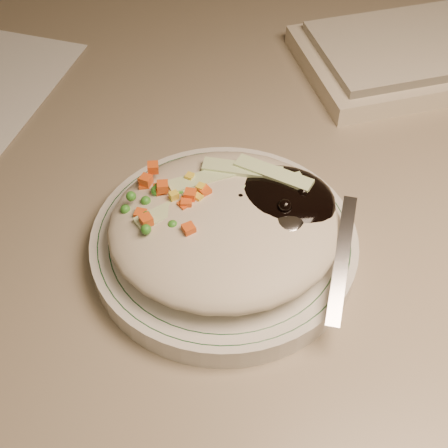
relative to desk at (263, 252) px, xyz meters
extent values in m
cube|color=gray|center=(0.00, 0.00, 0.18)|extent=(1.40, 0.70, 0.04)
cylinder|color=silver|center=(-0.07, -0.16, 0.21)|extent=(0.23, 0.23, 0.02)
torus|color=#144723|center=(-0.07, -0.16, 0.22)|extent=(0.22, 0.22, 0.00)
torus|color=#144723|center=(-0.07, -0.16, 0.22)|extent=(0.20, 0.20, 0.00)
ellipsoid|color=#BEB69A|center=(-0.07, -0.16, 0.24)|extent=(0.19, 0.18, 0.04)
ellipsoid|color=black|center=(-0.02, -0.15, 0.25)|extent=(0.10, 0.09, 0.03)
ellipsoid|color=orange|center=(-0.11, -0.14, 0.24)|extent=(0.08, 0.08, 0.02)
sphere|color=black|center=(-0.05, -0.15, 0.25)|extent=(0.01, 0.01, 0.01)
sphere|color=black|center=(-0.02, -0.14, 0.25)|extent=(0.01, 0.01, 0.01)
sphere|color=black|center=(0.00, -0.15, 0.26)|extent=(0.01, 0.01, 0.01)
sphere|color=black|center=(-0.01, -0.14, 0.25)|extent=(0.01, 0.01, 0.01)
sphere|color=black|center=(-0.02, -0.16, 0.26)|extent=(0.01, 0.01, 0.01)
sphere|color=black|center=(-0.03, -0.15, 0.25)|extent=(0.01, 0.01, 0.01)
sphere|color=black|center=(-0.02, -0.14, 0.25)|extent=(0.01, 0.01, 0.01)
cube|color=#DF5218|center=(-0.12, -0.13, 0.26)|extent=(0.01, 0.01, 0.01)
cube|color=#DF5218|center=(-0.10, -0.16, 0.25)|extent=(0.01, 0.01, 0.01)
cube|color=#DF5218|center=(-0.13, -0.12, 0.26)|extent=(0.01, 0.01, 0.01)
cube|color=#DF5218|center=(-0.09, -0.14, 0.26)|extent=(0.01, 0.01, 0.01)
cube|color=#DF5218|center=(-0.10, -0.15, 0.26)|extent=(0.01, 0.01, 0.01)
cube|color=#DF5218|center=(-0.13, -0.11, 0.25)|extent=(0.01, 0.01, 0.01)
cube|color=#DF5218|center=(-0.12, -0.13, 0.26)|extent=(0.01, 0.01, 0.01)
cube|color=#DF5218|center=(-0.10, -0.15, 0.26)|extent=(0.01, 0.01, 0.01)
cube|color=#DF5218|center=(-0.08, -0.14, 0.26)|extent=(0.01, 0.01, 0.01)
cube|color=#DF5218|center=(-0.12, -0.11, 0.26)|extent=(0.01, 0.01, 0.01)
cube|color=#DF5218|center=(-0.13, -0.17, 0.26)|extent=(0.01, 0.01, 0.01)
cube|color=#DF5218|center=(-0.10, -0.18, 0.26)|extent=(0.01, 0.01, 0.01)
cube|color=#DF5218|center=(-0.14, -0.15, 0.25)|extent=(0.01, 0.01, 0.01)
cube|color=#DF5218|center=(-0.13, -0.12, 0.25)|extent=(0.01, 0.01, 0.01)
sphere|color=#388C28|center=(-0.10, -0.14, 0.25)|extent=(0.01, 0.01, 0.01)
sphere|color=#388C28|center=(-0.13, -0.18, 0.26)|extent=(0.01, 0.01, 0.01)
sphere|color=#388C28|center=(-0.13, -0.14, 0.26)|extent=(0.01, 0.01, 0.01)
sphere|color=#388C28|center=(-0.14, -0.14, 0.26)|extent=(0.01, 0.01, 0.01)
sphere|color=#388C28|center=(-0.10, -0.14, 0.25)|extent=(0.01, 0.01, 0.01)
sphere|color=#388C28|center=(-0.09, -0.17, 0.25)|extent=(0.01, 0.01, 0.01)
sphere|color=#388C28|center=(-0.11, -0.15, 0.25)|extent=(0.01, 0.01, 0.01)
sphere|color=#388C28|center=(-0.12, -0.16, 0.25)|extent=(0.01, 0.01, 0.01)
sphere|color=#388C28|center=(-0.15, -0.14, 0.25)|extent=(0.01, 0.01, 0.01)
sphere|color=#388C28|center=(-0.12, -0.13, 0.26)|extent=(0.01, 0.01, 0.01)
sphere|color=#388C28|center=(-0.12, -0.13, 0.26)|extent=(0.01, 0.01, 0.01)
sphere|color=#388C28|center=(-0.13, -0.16, 0.25)|extent=(0.01, 0.01, 0.01)
sphere|color=#388C28|center=(-0.11, -0.17, 0.26)|extent=(0.01, 0.01, 0.01)
sphere|color=#388C28|center=(-0.08, -0.12, 0.25)|extent=(0.01, 0.01, 0.01)
cube|color=yellow|center=(-0.10, -0.14, 0.25)|extent=(0.01, 0.01, 0.01)
cube|color=yellow|center=(-0.09, -0.15, 0.26)|extent=(0.01, 0.01, 0.01)
cube|color=yellow|center=(-0.11, -0.13, 0.25)|extent=(0.01, 0.01, 0.01)
cube|color=yellow|center=(-0.11, -0.14, 0.26)|extent=(0.01, 0.01, 0.01)
cube|color=yellow|center=(-0.11, -0.15, 0.25)|extent=(0.01, 0.01, 0.01)
cube|color=yellow|center=(-0.09, -0.14, 0.26)|extent=(0.01, 0.01, 0.01)
cube|color=yellow|center=(-0.09, -0.12, 0.26)|extent=(0.01, 0.01, 0.01)
cube|color=yellow|center=(-0.10, -0.15, 0.25)|extent=(0.01, 0.01, 0.01)
cube|color=#B2D18C|center=(-0.08, -0.12, 0.26)|extent=(0.07, 0.03, 0.00)
cube|color=#B2D18C|center=(-0.05, -0.12, 0.26)|extent=(0.07, 0.03, 0.00)
cube|color=#B2D18C|center=(-0.11, -0.15, 0.26)|extent=(0.07, 0.05, 0.00)
cube|color=#B2D18C|center=(-0.02, -0.13, 0.26)|extent=(0.06, 0.05, 0.00)
cube|color=#B2D18C|center=(-0.06, -0.17, 0.25)|extent=(0.07, 0.03, 0.00)
cube|color=#B2D18C|center=(-0.03, -0.14, 0.26)|extent=(0.07, 0.03, 0.00)
ellipsoid|color=silver|center=(-0.02, -0.17, 0.25)|extent=(0.05, 0.06, 0.01)
cube|color=silver|center=(0.02, -0.21, 0.24)|extent=(0.05, 0.11, 0.03)
camera|label=1|loc=(-0.10, -0.50, 0.62)|focal=50.00mm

